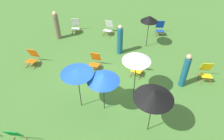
{
  "coord_description": "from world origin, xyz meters",
  "views": [
    {
      "loc": [
        1.01,
        -5.95,
        6.58
      ],
      "look_at": [
        0.0,
        1.2,
        0.5
      ],
      "focal_mm": 33.56,
      "sensor_mm": 36.0,
      "label": 1
    }
  ],
  "objects_px": {
    "deckchair_6": "(160,28)",
    "deckchair_9": "(32,58)",
    "deckchair_1": "(95,61)",
    "person_2": "(57,26)",
    "deckchair_0": "(138,67)",
    "umbrella_2": "(154,95)",
    "deckchair_5": "(109,28)",
    "umbrella_0": "(137,58)",
    "deckchair_7": "(76,26)",
    "person_1": "(120,40)",
    "umbrella_3": "(103,77)",
    "umbrella_1": "(149,19)",
    "person_0": "(185,71)",
    "deckchair_8": "(206,72)",
    "umbrella_4": "(77,71)"
  },
  "relations": [
    {
      "from": "deckchair_6",
      "to": "deckchair_9",
      "type": "bearing_deg",
      "value": -152.91
    },
    {
      "from": "deckchair_1",
      "to": "person_2",
      "type": "relative_size",
      "value": 0.49
    },
    {
      "from": "deckchair_0",
      "to": "umbrella_2",
      "type": "height_order",
      "value": "umbrella_2"
    },
    {
      "from": "deckchair_5",
      "to": "umbrella_0",
      "type": "bearing_deg",
      "value": -54.16
    },
    {
      "from": "umbrella_0",
      "to": "deckchair_7",
      "type": "bearing_deg",
      "value": 129.06
    },
    {
      "from": "deckchair_1",
      "to": "deckchair_6",
      "type": "height_order",
      "value": "same"
    },
    {
      "from": "deckchair_1",
      "to": "deckchair_5",
      "type": "xyz_separation_m",
      "value": [
        0.15,
        3.36,
        0.0
      ]
    },
    {
      "from": "person_2",
      "to": "person_1",
      "type": "bearing_deg",
      "value": 173.33
    },
    {
      "from": "deckchair_5",
      "to": "umbrella_2",
      "type": "distance_m",
      "value": 7.21
    },
    {
      "from": "deckchair_6",
      "to": "umbrella_3",
      "type": "xyz_separation_m",
      "value": [
        -2.36,
        -6.27,
        1.3
      ]
    },
    {
      "from": "deckchair_0",
      "to": "deckchair_1",
      "type": "xyz_separation_m",
      "value": [
        -2.08,
        0.15,
        0.0
      ]
    },
    {
      "from": "umbrella_1",
      "to": "person_0",
      "type": "xyz_separation_m",
      "value": [
        1.61,
        -2.94,
        -0.87
      ]
    },
    {
      "from": "deckchair_8",
      "to": "person_1",
      "type": "distance_m",
      "value": 4.41
    },
    {
      "from": "deckchair_5",
      "to": "umbrella_1",
      "type": "distance_m",
      "value": 2.88
    },
    {
      "from": "deckchair_8",
      "to": "person_0",
      "type": "xyz_separation_m",
      "value": [
        -1.11,
        -0.62,
        0.44
      ]
    },
    {
      "from": "person_2",
      "to": "person_0",
      "type": "bearing_deg",
      "value": 163.56
    },
    {
      "from": "deckchair_8",
      "to": "umbrella_0",
      "type": "distance_m",
      "value": 3.79
    },
    {
      "from": "deckchair_1",
      "to": "umbrella_2",
      "type": "relative_size",
      "value": 0.42
    },
    {
      "from": "umbrella_3",
      "to": "person_1",
      "type": "bearing_deg",
      "value": 87.51
    },
    {
      "from": "deckchair_6",
      "to": "umbrella_0",
      "type": "height_order",
      "value": "umbrella_0"
    },
    {
      "from": "deckchair_7",
      "to": "umbrella_2",
      "type": "bearing_deg",
      "value": -63.69
    },
    {
      "from": "umbrella_4",
      "to": "person_2",
      "type": "bearing_deg",
      "value": 118.34
    },
    {
      "from": "umbrella_1",
      "to": "deckchair_5",
      "type": "bearing_deg",
      "value": 154.21
    },
    {
      "from": "deckchair_1",
      "to": "person_0",
      "type": "height_order",
      "value": "person_0"
    },
    {
      "from": "deckchair_7",
      "to": "umbrella_1",
      "type": "bearing_deg",
      "value": -22.03
    },
    {
      "from": "deckchair_1",
      "to": "deckchair_7",
      "type": "bearing_deg",
      "value": 124.94
    },
    {
      "from": "umbrella_0",
      "to": "person_1",
      "type": "height_order",
      "value": "umbrella_0"
    },
    {
      "from": "person_0",
      "to": "deckchair_0",
      "type": "bearing_deg",
      "value": 73.44
    },
    {
      "from": "deckchair_1",
      "to": "umbrella_3",
      "type": "bearing_deg",
      "value": -65.45
    },
    {
      "from": "deckchair_7",
      "to": "umbrella_4",
      "type": "height_order",
      "value": "umbrella_4"
    },
    {
      "from": "person_0",
      "to": "umbrella_1",
      "type": "bearing_deg",
      "value": 27.52
    },
    {
      "from": "person_1",
      "to": "deckchair_0",
      "type": "bearing_deg",
      "value": 31.51
    },
    {
      "from": "person_1",
      "to": "umbrella_3",
      "type": "bearing_deg",
      "value": -4.53
    },
    {
      "from": "deckchair_1",
      "to": "person_2",
      "type": "height_order",
      "value": "person_2"
    },
    {
      "from": "deckchair_1",
      "to": "deckchair_5",
      "type": "bearing_deg",
      "value": 92.57
    },
    {
      "from": "deckchair_8",
      "to": "umbrella_3",
      "type": "xyz_separation_m",
      "value": [
        -4.3,
        -2.43,
        1.3
      ]
    },
    {
      "from": "deckchair_1",
      "to": "person_1",
      "type": "relative_size",
      "value": 0.5
    },
    {
      "from": "deckchair_6",
      "to": "umbrella_3",
      "type": "height_order",
      "value": "umbrella_3"
    },
    {
      "from": "deckchair_5",
      "to": "deckchair_6",
      "type": "distance_m",
      "value": 3.11
    },
    {
      "from": "person_0",
      "to": "person_1",
      "type": "bearing_deg",
      "value": 53.97
    },
    {
      "from": "umbrella_1",
      "to": "deckchair_6",
      "type": "bearing_deg",
      "value": 62.99
    },
    {
      "from": "person_0",
      "to": "person_2",
      "type": "xyz_separation_m",
      "value": [
        -6.77,
        3.09,
        0.0
      ]
    },
    {
      "from": "deckchair_6",
      "to": "person_0",
      "type": "distance_m",
      "value": 4.56
    },
    {
      "from": "deckchair_5",
      "to": "person_1",
      "type": "height_order",
      "value": "person_1"
    },
    {
      "from": "deckchair_5",
      "to": "deckchair_6",
      "type": "height_order",
      "value": "same"
    },
    {
      "from": "deckchair_0",
      "to": "umbrella_1",
      "type": "distance_m",
      "value": 2.76
    },
    {
      "from": "umbrella_1",
      "to": "umbrella_4",
      "type": "distance_m",
      "value": 5.36
    },
    {
      "from": "deckchair_7",
      "to": "person_2",
      "type": "xyz_separation_m",
      "value": [
        -0.79,
        -0.93,
        0.44
      ]
    },
    {
      "from": "deckchair_1",
      "to": "umbrella_3",
      "type": "height_order",
      "value": "umbrella_3"
    },
    {
      "from": "deckchair_5",
      "to": "deckchair_8",
      "type": "relative_size",
      "value": 1.03
    }
  ]
}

